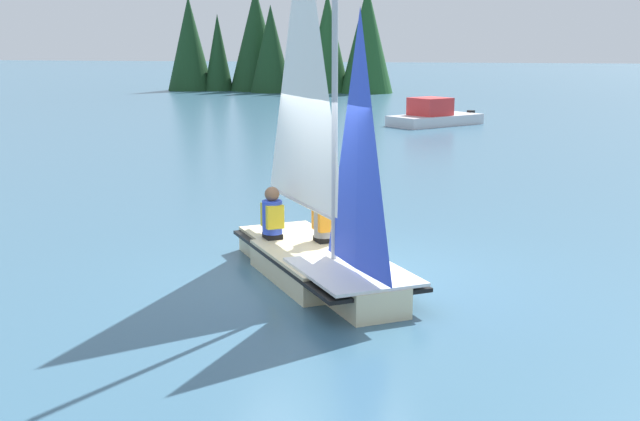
{
  "coord_description": "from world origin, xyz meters",
  "views": [
    {
      "loc": [
        2.43,
        -10.54,
        3.24
      ],
      "look_at": [
        0.0,
        0.0,
        0.98
      ],
      "focal_mm": 45.0,
      "sensor_mm": 36.0,
      "label": 1
    }
  ],
  "objects": [
    {
      "name": "sailboat_main",
      "position": [
        -0.02,
        0.03,
        0.81
      ],
      "size": [
        3.36,
        3.94,
        5.19
      ],
      "rotation": [
        0.0,
        0.0,
        5.33
      ],
      "color": "beige",
      "rests_on": "ground_plane"
    },
    {
      "name": "sailor_crew",
      "position": [
        -0.88,
        0.66,
        0.62
      ],
      "size": [
        0.42,
        0.43,
        1.16
      ],
      "rotation": [
        0.0,
        0.0,
        5.33
      ],
      "color": "black",
      "rests_on": "ground_plane"
    },
    {
      "name": "motorboat_distant",
      "position": [
        -0.37,
        21.99,
        0.38
      ],
      "size": [
        3.8,
        4.05,
        1.11
      ],
      "rotation": [
        0.0,
        0.0,
        4.01
      ],
      "color": "silver",
      "rests_on": "ground_plane"
    },
    {
      "name": "ground_plane",
      "position": [
        0.0,
        0.0,
        0.0
      ],
      "size": [
        260.0,
        260.0,
        0.0
      ],
      "primitive_type": "plane",
      "color": "#38607A"
    },
    {
      "name": "sailor_helm",
      "position": [
        -0.09,
        0.63,
        0.63
      ],
      "size": [
        0.42,
        0.43,
        1.16
      ],
      "rotation": [
        0.0,
        0.0,
        5.33
      ],
      "color": "black",
      "rests_on": "ground_plane"
    },
    {
      "name": "treeline_shore",
      "position": [
        -12.5,
        42.84,
        3.28
      ],
      "size": [
        15.91,
        5.02,
        7.03
      ],
      "color": "#193D1E",
      "rests_on": "ground_plane"
    }
  ]
}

